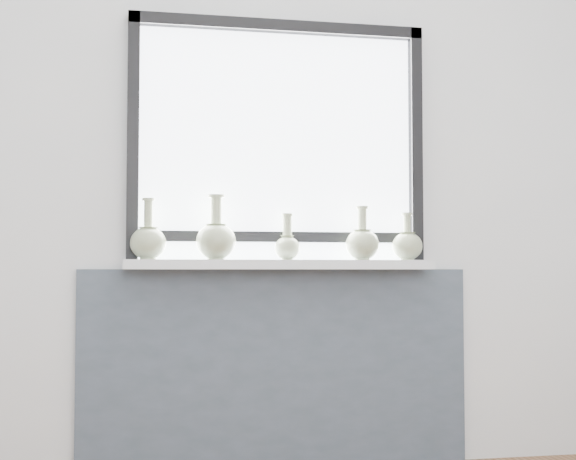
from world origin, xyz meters
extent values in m
cube|color=silver|center=(0.00, 1.81, 1.30)|extent=(3.60, 0.02, 2.60)
cube|color=#485164|center=(0.00, 1.78, 0.43)|extent=(1.70, 0.03, 0.86)
cube|color=silver|center=(0.00, 1.71, 0.88)|extent=(1.32, 0.18, 0.04)
cube|color=black|center=(-0.62, 1.76, 1.43)|extent=(0.05, 0.06, 1.05)
cube|color=black|center=(0.62, 1.76, 1.43)|extent=(0.05, 0.06, 1.05)
cube|color=black|center=(0.00, 1.76, 1.92)|extent=(1.30, 0.06, 0.05)
cube|color=black|center=(0.00, 1.76, 1.00)|extent=(1.20, 0.05, 0.04)
cube|color=white|center=(0.00, 1.79, 1.40)|extent=(1.20, 0.01, 1.00)
cylinder|color=#A6B48B|center=(-0.56, 1.70, 0.90)|extent=(0.07, 0.07, 0.01)
ellipsoid|color=#A6B48B|center=(-0.56, 1.70, 0.97)|extent=(0.15, 0.15, 0.14)
cone|color=#A6B48B|center=(-0.56, 1.70, 1.02)|extent=(0.08, 0.08, 0.03)
cylinder|color=#A6B48B|center=(-0.56, 1.70, 1.08)|extent=(0.04, 0.04, 0.13)
cylinder|color=#A6B48B|center=(-0.56, 1.70, 1.15)|extent=(0.05, 0.05, 0.01)
cylinder|color=#A6B48B|center=(-0.28, 1.69, 0.90)|extent=(0.08, 0.08, 0.01)
ellipsoid|color=#A6B48B|center=(-0.28, 1.69, 0.98)|extent=(0.17, 0.17, 0.15)
cone|color=#A6B48B|center=(-0.28, 1.69, 1.03)|extent=(0.09, 0.09, 0.03)
cylinder|color=#A6B48B|center=(-0.28, 1.69, 1.10)|extent=(0.05, 0.05, 0.13)
cylinder|color=#A6B48B|center=(-0.28, 1.69, 1.17)|extent=(0.07, 0.07, 0.01)
cylinder|color=#A6B48B|center=(0.03, 1.71, 0.90)|extent=(0.05, 0.05, 0.01)
ellipsoid|color=#A6B48B|center=(0.03, 1.71, 0.95)|extent=(0.11, 0.11, 0.10)
cone|color=#A6B48B|center=(0.03, 1.71, 0.99)|extent=(0.06, 0.06, 0.03)
cylinder|color=#A6B48B|center=(0.03, 1.71, 1.04)|extent=(0.04, 0.04, 0.10)
cylinder|color=#A6B48B|center=(0.03, 1.71, 1.09)|extent=(0.05, 0.05, 0.01)
cylinder|color=#A6B48B|center=(0.35, 1.68, 0.90)|extent=(0.07, 0.07, 0.01)
ellipsoid|color=#A6B48B|center=(0.35, 1.68, 0.97)|extent=(0.14, 0.14, 0.13)
cone|color=#A6B48B|center=(0.35, 1.68, 1.02)|extent=(0.08, 0.08, 0.03)
cylinder|color=#A6B48B|center=(0.35, 1.68, 1.07)|extent=(0.04, 0.04, 0.11)
cylinder|color=#A6B48B|center=(0.35, 1.68, 1.13)|extent=(0.05, 0.05, 0.01)
cylinder|color=#A6B48B|center=(0.56, 1.69, 0.90)|extent=(0.06, 0.06, 0.01)
ellipsoid|color=#A6B48B|center=(0.56, 1.69, 0.96)|extent=(0.13, 0.13, 0.12)
cone|color=#A6B48B|center=(0.56, 1.69, 1.01)|extent=(0.07, 0.07, 0.03)
cylinder|color=#A6B48B|center=(0.56, 1.69, 1.05)|extent=(0.03, 0.03, 0.09)
cylinder|color=#A6B48B|center=(0.56, 1.69, 1.10)|extent=(0.05, 0.05, 0.01)
camera|label=1|loc=(-0.62, -1.65, 0.86)|focal=50.00mm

